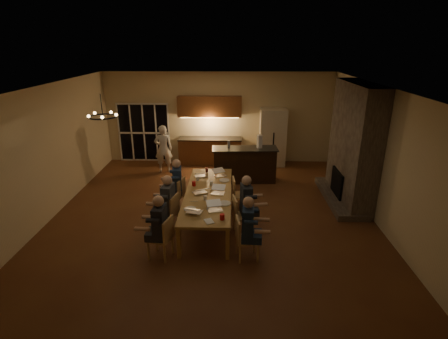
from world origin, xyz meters
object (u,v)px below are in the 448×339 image
plate_near (225,203)px  standing_person (163,149)px  laptop_a (194,207)px  chair_left_far (175,194)px  can_cola (207,170)px  plate_far (224,180)px  redcup_near (222,217)px  chair_right_far (241,195)px  person_left_far (177,185)px  laptop_d (218,189)px  laptop_b (215,206)px  mug_front (205,198)px  person_left_mid (169,204)px  refrigerator (272,137)px  chandelier (103,117)px  bar_bottle (229,144)px  bar_blender (260,141)px  laptop_c (200,188)px  can_silver (207,204)px  chair_left_mid (167,213)px  person_right_mid (246,204)px  person_right_near (248,229)px  person_left_near (160,228)px  chair_right_near (248,238)px  mug_back (198,179)px  plate_left (190,209)px  redcup_mid (194,184)px  dining_table (208,207)px  mug_mid (211,183)px  chair_right_mid (243,215)px  chair_left_near (160,237)px  bar_island (244,165)px

plate_near → standing_person: bearing=118.0°
laptop_a → chair_left_far: bearing=-49.1°
can_cola → plate_far: bearing=-51.2°
laptop_a → redcup_near: 0.68m
chair_right_far → redcup_near: (-0.44, -1.91, 0.37)m
person_left_far → laptop_d: person_left_far is taller
laptop_b → mug_front: size_ratio=3.20×
mug_front → person_left_mid: bearing=-172.2°
refrigerator → chandelier: (-3.99, -5.06, 1.75)m
refrigerator → person_left_far: bearing=-127.7°
chair_right_far → bar_bottle: 2.21m
mug_front → bar_blender: (1.45, 3.08, 0.48)m
chair_left_far → person_left_far: person_left_far is taller
mug_front → can_cola: bearing=92.9°
chandelier → laptop_c: 2.74m
laptop_b → can_silver: size_ratio=2.67×
plate_far → chair_left_mid: bearing=-135.9°
person_right_mid → person_right_near: bearing=171.6°
chair_left_far → person_left_near: (0.06, -2.13, 0.24)m
chair_right_near → mug_back: 2.63m
mug_back → plate_left: (-0.01, -1.66, -0.04)m
chandelier → redcup_mid: (1.63, 1.23, -1.94)m
dining_table → standing_person: 3.86m
can_cola → bar_blender: bearing=39.7°
mug_back → plate_near: size_ratio=0.36×
redcup_near → can_silver: 0.69m
refrigerator → laptop_b: (-1.77, -5.17, -0.14)m
person_left_mid → laptop_b: bearing=76.3°
chair_right_near → chandelier: size_ratio=1.55×
refrigerator → mug_back: refrigerator is taller
mug_mid → redcup_mid: 0.44m
person_left_mid → chair_right_mid: bearing=96.0°
standing_person → mug_front: 4.18m
chandelier → mug_mid: (2.07, 1.29, -1.95)m
dining_table → chair_right_mid: (0.83, -0.56, 0.07)m
laptop_a → can_cola: size_ratio=2.67×
bar_bottle → chair_left_near: bearing=-107.7°
bar_island → chandelier: 5.06m
chandelier → mug_mid: chandelier is taller
person_left_near → standing_person: size_ratio=0.86×
chair_left_near → chair_left_mid: (-0.05, 1.08, 0.00)m
redcup_near → plate_left: (-0.71, 0.44, -0.05)m
bar_island → redcup_mid: (-1.34, -2.22, 0.27)m
chair_left_far → chair_left_near: bearing=16.8°
plate_left → plate_near: bearing=22.1°
laptop_c → mug_mid: 0.55m
chair_right_near → mug_mid: size_ratio=8.90×
dining_table → mug_mid: 0.64m
chair_right_far → can_cola: 1.31m
mug_front → bar_island: bearing=71.7°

